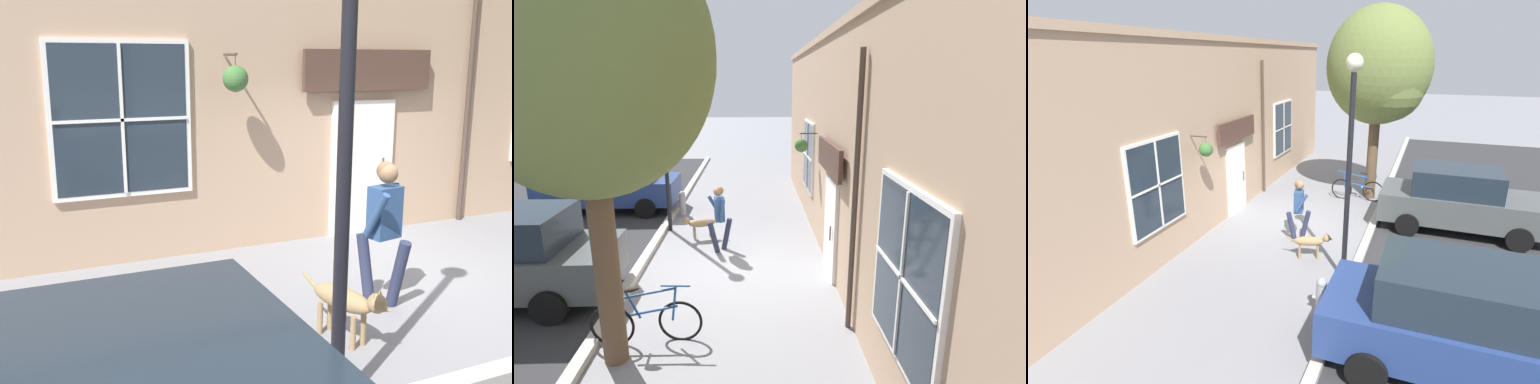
# 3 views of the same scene
# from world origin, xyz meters

# --- Properties ---
(ground_plane) EXTENTS (90.00, 90.00, 0.00)m
(ground_plane) POSITION_xyz_m (0.00, 0.00, 0.00)
(ground_plane) COLOR gray
(storefront_facade) EXTENTS (0.95, 18.00, 5.12)m
(storefront_facade) POSITION_xyz_m (-2.34, 0.02, 2.56)
(storefront_facade) COLOR tan
(storefront_facade) RESTS_ON ground_plane
(pedestrian_walking) EXTENTS (0.62, 0.55, 1.64)m
(pedestrian_walking) POSITION_xyz_m (0.28, -0.97, 0.98)
(pedestrian_walking) COLOR #282D47
(pedestrian_walking) RESTS_ON ground_plane
(dog_on_leash) EXTENTS (1.09, 0.44, 0.64)m
(dog_on_leash) POSITION_xyz_m (0.88, -1.80, 0.43)
(dog_on_leash) COLOR #997A51
(dog_on_leash) RESTS_ON ground_plane
(street_lamp) EXTENTS (0.32, 0.32, 4.65)m
(street_lamp) POSITION_xyz_m (1.81, -2.47, 3.06)
(street_lamp) COLOR black
(street_lamp) RESTS_ON ground_plane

